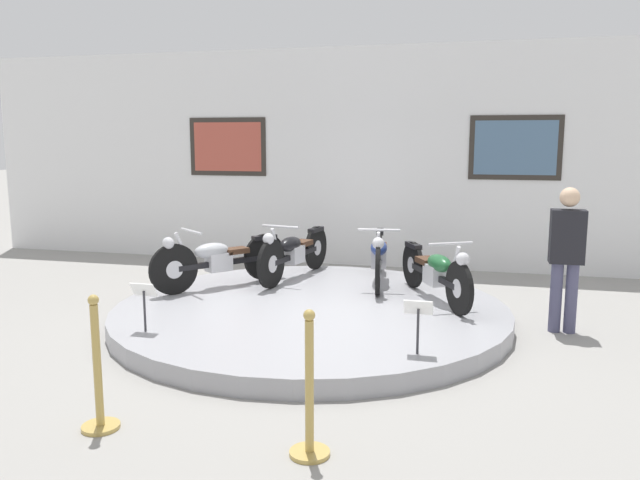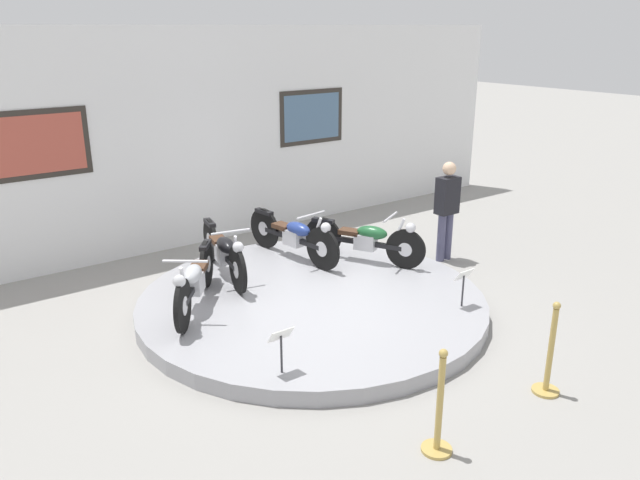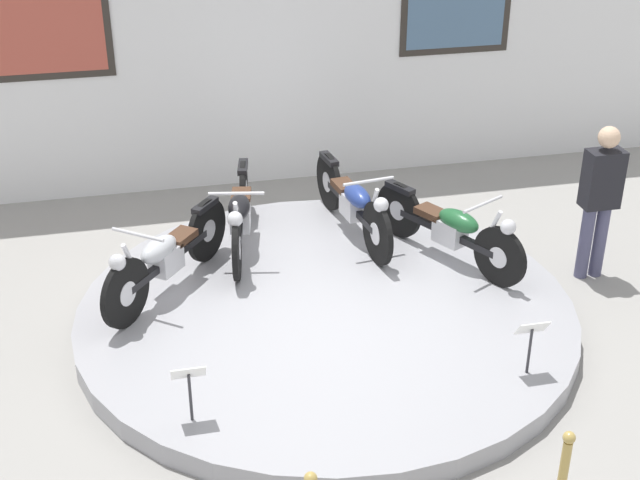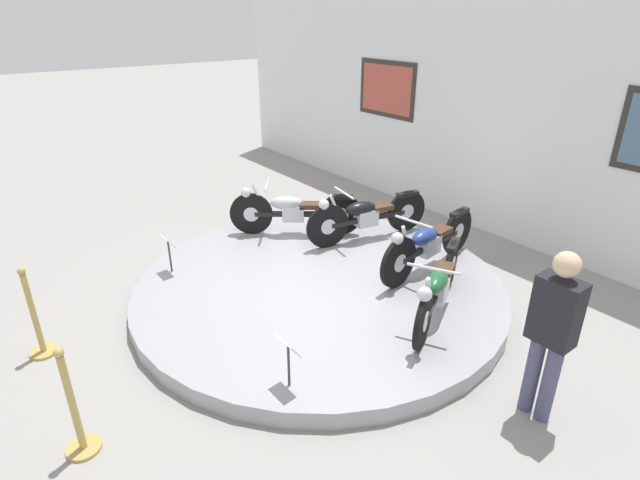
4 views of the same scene
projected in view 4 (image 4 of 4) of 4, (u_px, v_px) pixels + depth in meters
ground_plane at (320, 294)px, 6.39m from camera, size 60.00×60.00×0.00m
display_platform at (320, 287)px, 6.35m from camera, size 4.61×4.61×0.19m
back_wall at (502, 119)px, 7.54m from camera, size 14.00×0.22×3.62m
motorcycle_silver at (293, 210)px, 7.47m from camera, size 1.27×1.60×0.80m
motorcycle_black at (366, 215)px, 7.30m from camera, size 0.57×1.97×0.80m
motorcycle_blue at (428, 242)px, 6.43m from camera, size 0.54×1.99×0.80m
motorcycle_green at (438, 286)px, 5.45m from camera, size 0.96×1.75×0.78m
info_placard_front_left at (168, 246)px, 6.38m from camera, size 0.26×0.11×0.51m
info_placard_front_centre at (288, 352)px, 4.40m from camera, size 0.26×0.11×0.51m
visitor_standing at (552, 329)px, 4.12m from camera, size 0.36×0.22×1.61m
stanchion_post_left_of_entry at (37, 326)px, 5.14m from camera, size 0.28×0.28×1.02m
stanchion_post_right_of_entry at (76, 418)px, 3.98m from camera, size 0.28×0.28×1.02m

